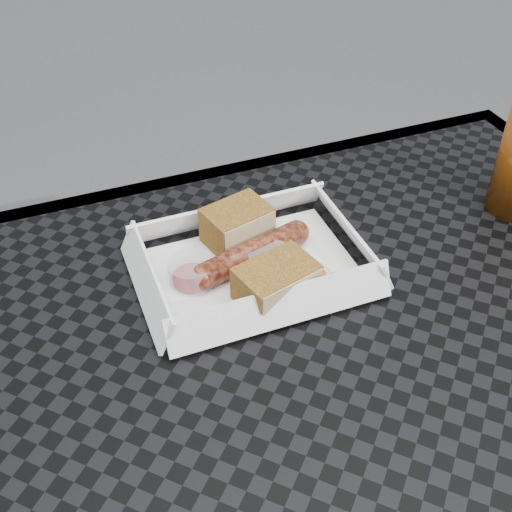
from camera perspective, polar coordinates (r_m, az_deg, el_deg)
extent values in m
cube|color=black|center=(0.63, 12.40, -10.73)|extent=(0.80, 0.80, 0.01)
cube|color=black|center=(0.89, -0.50, 7.32)|extent=(0.80, 0.03, 0.03)
cylinder|color=black|center=(1.08, -17.79, -14.38)|extent=(0.03, 0.03, 0.73)
cylinder|color=black|center=(1.24, 15.60, -4.76)|extent=(0.03, 0.03, 0.73)
cube|color=white|center=(0.71, -0.29, -1.22)|extent=(0.22, 0.15, 0.00)
cylinder|color=brown|center=(0.70, -0.41, 0.18)|extent=(0.13, 0.06, 0.03)
sphere|color=brown|center=(0.73, 3.62, 2.08)|extent=(0.03, 0.03, 0.03)
sphere|color=brown|center=(0.68, -4.77, -1.88)|extent=(0.03, 0.03, 0.03)
cube|color=brown|center=(0.73, -1.70, 2.77)|extent=(0.08, 0.07, 0.04)
cube|color=brown|center=(0.66, 1.82, -2.35)|extent=(0.09, 0.07, 0.04)
cylinder|color=#E9460A|center=(0.69, 5.52, -2.11)|extent=(0.02, 0.02, 0.00)
torus|color=white|center=(0.69, 6.33, -2.23)|extent=(0.02, 0.02, 0.00)
cube|color=#B2D17F|center=(0.70, 6.26, -1.77)|extent=(0.02, 0.02, 0.00)
cube|color=white|center=(0.70, 0.30, -2.05)|extent=(0.14, 0.14, 0.00)
cylinder|color=maroon|center=(0.69, -5.73, -1.56)|extent=(0.05, 0.05, 0.03)
cylinder|color=silver|center=(0.69, 1.34, -0.77)|extent=(0.05, 0.05, 0.03)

